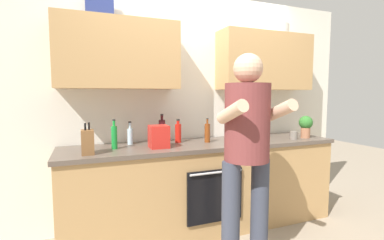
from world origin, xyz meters
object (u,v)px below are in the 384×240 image
at_px(bottle_soda, 114,137).
at_px(grocery_bag_crisps, 159,137).
at_px(person_standing, 247,146).
at_px(potted_herb, 306,125).
at_px(bottle_wine, 162,130).
at_px(mixing_bowl, 243,136).
at_px(bottle_vinegar, 207,133).
at_px(cup_ceramic, 261,134).
at_px(bottle_water, 130,135).
at_px(knife_block, 88,142).
at_px(bottle_hotsauce, 178,133).
at_px(cup_stoneware, 294,135).

height_order(bottle_soda, grocery_bag_crisps, bottle_soda).
bearing_deg(person_standing, potted_herb, 29.22).
relative_size(bottle_wine, grocery_bag_crisps, 1.41).
bearing_deg(bottle_wine, mixing_bowl, -11.11).
xyz_separation_m(bottle_vinegar, cup_ceramic, (0.70, 0.05, -0.06)).
height_order(bottle_wine, bottle_water, bottle_wine).
relative_size(bottle_soda, mixing_bowl, 1.17).
height_order(mixing_bowl, knife_block, knife_block).
bearing_deg(person_standing, bottle_wine, 111.22).
bearing_deg(bottle_hotsauce, knife_block, -163.55).
distance_m(bottle_soda, bottle_vinegar, 0.93).
distance_m(bottle_hotsauce, cup_stoneware, 1.29).
bearing_deg(bottle_vinegar, person_standing, -93.13).
bearing_deg(potted_herb, cup_stoneware, -169.58).
bearing_deg(bottle_soda, knife_block, -147.31).
bearing_deg(potted_herb, bottle_vinegar, 173.38).
xyz_separation_m(mixing_bowl, knife_block, (-1.60, -0.17, 0.06)).
height_order(bottle_wine, cup_stoneware, bottle_wine).
height_order(bottle_water, grocery_bag_crisps, bottle_water).
relative_size(mixing_bowl, knife_block, 0.88).
xyz_separation_m(cup_stoneware, knife_block, (-2.13, 0.01, 0.06)).
height_order(bottle_wine, cup_ceramic, bottle_wine).
xyz_separation_m(bottle_soda, knife_block, (-0.23, -0.15, -0.01)).
xyz_separation_m(cup_stoneware, potted_herb, (0.20, 0.04, 0.10)).
bearing_deg(bottle_vinegar, bottle_soda, -179.22).
height_order(person_standing, cup_ceramic, person_standing).
relative_size(mixing_bowl, grocery_bag_crisps, 1.12).
bearing_deg(cup_stoneware, bottle_vinegar, 169.89).
bearing_deg(knife_block, bottle_hotsauce, 16.45).
height_order(bottle_water, knife_block, knife_block).
bearing_deg(cup_stoneware, bottle_soda, 175.19).
bearing_deg(potted_herb, mixing_bowl, 168.55).
xyz_separation_m(bottle_hotsauce, knife_block, (-0.88, -0.26, 0.00)).
xyz_separation_m(cup_ceramic, grocery_bag_crisps, (-1.24, -0.15, 0.06)).
xyz_separation_m(bottle_wine, grocery_bag_crisps, (-0.11, -0.28, -0.02)).
bearing_deg(potted_herb, knife_block, -179.41).
relative_size(bottle_soda, knife_block, 1.03).
height_order(bottle_vinegar, mixing_bowl, bottle_vinegar).
relative_size(bottle_vinegar, bottle_water, 1.10).
bearing_deg(grocery_bag_crisps, bottle_water, 129.71).
bearing_deg(bottle_water, person_standing, -54.12).
bearing_deg(bottle_soda, bottle_vinegar, 0.78).
distance_m(cup_ceramic, potted_herb, 0.52).
xyz_separation_m(bottle_vinegar, potted_herb, (1.17, -0.14, 0.05)).
bearing_deg(mixing_bowl, cup_ceramic, 9.14).
bearing_deg(bottle_soda, cup_ceramic, 2.34).
height_order(bottle_water, cup_stoneware, bottle_water).
bearing_deg(person_standing, mixing_bowl, 59.69).
distance_m(bottle_wine, mixing_bowl, 0.89).
distance_m(bottle_vinegar, mixing_bowl, 0.44).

